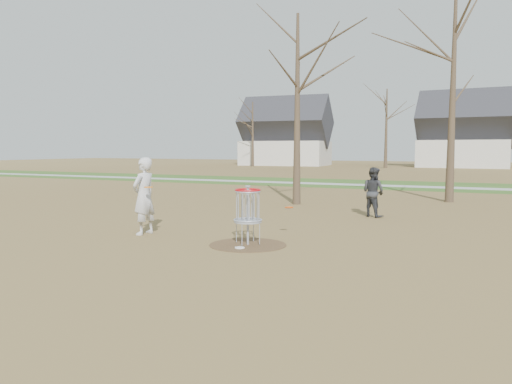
# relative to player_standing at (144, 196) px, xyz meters

# --- Properties ---
(ground) EXTENTS (160.00, 160.00, 0.00)m
(ground) POSITION_rel_player_standing_xyz_m (3.08, -0.14, -1.00)
(ground) COLOR brown
(ground) RESTS_ON ground
(green_band) EXTENTS (160.00, 8.00, 0.01)m
(green_band) POSITION_rel_player_standing_xyz_m (3.08, 20.86, -1.00)
(green_band) COLOR #2D5119
(green_band) RESTS_ON ground
(footpath) EXTENTS (160.00, 1.50, 0.01)m
(footpath) POSITION_rel_player_standing_xyz_m (3.08, 19.86, -0.99)
(footpath) COLOR #9E9E99
(footpath) RESTS_ON green_band
(dirt_circle) EXTENTS (1.80, 1.80, 0.01)m
(dirt_circle) POSITION_rel_player_standing_xyz_m (3.08, -0.14, -1.00)
(dirt_circle) COLOR #47331E
(dirt_circle) RESTS_ON ground
(player_standing) EXTENTS (0.53, 0.76, 2.01)m
(player_standing) POSITION_rel_player_standing_xyz_m (0.00, 0.00, 0.00)
(player_standing) COLOR silver
(player_standing) RESTS_ON ground
(player_throwing) EXTENTS (0.98, 0.91, 1.63)m
(player_throwing) POSITION_rel_player_standing_xyz_m (4.67, 5.93, -0.19)
(player_throwing) COLOR #2E3033
(player_throwing) RESTS_ON ground
(disc_grounded) EXTENTS (0.22, 0.22, 0.02)m
(disc_grounded) POSITION_rel_player_standing_xyz_m (3.10, -0.60, -0.98)
(disc_grounded) COLOR white
(disc_grounded) RESTS_ON dirt_circle
(discs_in_play) EXTENTS (3.33, 1.92, 0.59)m
(discs_in_play) POSITION_rel_player_standing_xyz_m (2.01, 0.59, -0.01)
(discs_in_play) COLOR #FF4E0D
(discs_in_play) RESTS_ON ground
(disc_golf_basket) EXTENTS (0.64, 0.64, 1.35)m
(disc_golf_basket) POSITION_rel_player_standing_xyz_m (3.08, -0.14, -0.09)
(disc_golf_basket) COLOR #9EA3AD
(disc_golf_basket) RESTS_ON ground
(bare_trees) EXTENTS (52.62, 44.98, 9.00)m
(bare_trees) POSITION_rel_player_standing_xyz_m (4.86, 35.64, 4.34)
(bare_trees) COLOR #382B1E
(bare_trees) RESTS_ON ground
(houses_row) EXTENTS (56.51, 10.01, 7.26)m
(houses_row) POSITION_rel_player_standing_xyz_m (7.40, 52.42, 2.52)
(houses_row) COLOR silver
(houses_row) RESTS_ON ground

